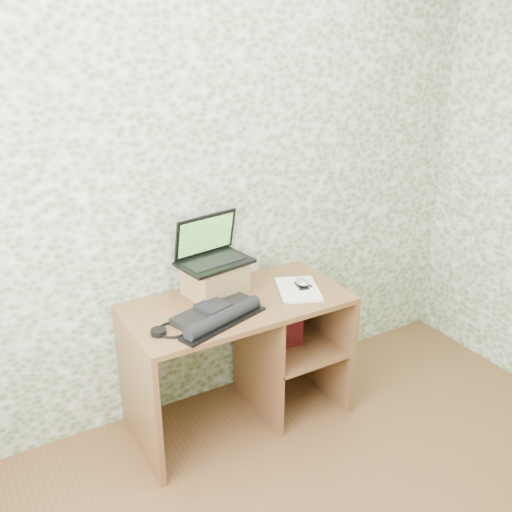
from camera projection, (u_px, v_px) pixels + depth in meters
wall_back at (210, 188)px, 3.09m from camera, size 3.50×0.00×3.50m
desk at (248, 339)px, 3.21m from camera, size 1.20×0.60×0.75m
riser at (215, 279)px, 3.10m from camera, size 0.34×0.30×0.18m
laptop at (211, 251)px, 3.08m from camera, size 0.42×0.33×0.25m
keyboard at (218, 314)px, 2.87m from camera, size 0.52×0.40×0.07m
headphones at (173, 329)px, 2.76m from camera, size 0.22×0.16×0.03m
notepad at (298, 289)px, 3.17m from camera, size 0.32×0.37×0.01m
mouse at (302, 284)px, 3.18m from camera, size 0.09×0.11×0.03m
pen at (304, 282)px, 3.23m from camera, size 0.02×0.14×0.01m
red_box at (281, 324)px, 3.26m from camera, size 0.26×0.12×0.30m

